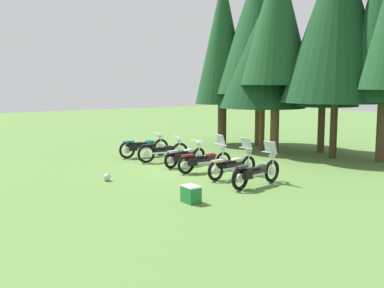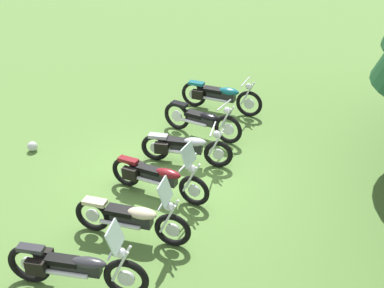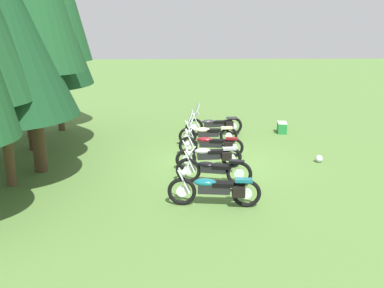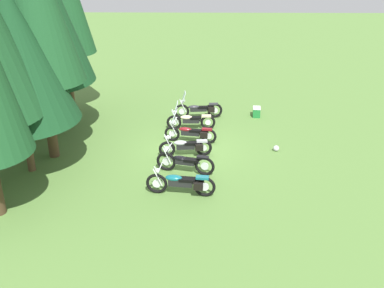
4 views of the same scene
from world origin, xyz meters
TOP-DOWN VIEW (x-y plane):
  - ground_plane at (0.00, 0.00)m, footprint 80.00×80.00m
  - motorcycle_0 at (-3.67, 0.15)m, footprint 0.79×2.42m
  - motorcycle_1 at (-2.07, 0.08)m, footprint 0.82×2.23m
  - motorcycle_2 at (-0.63, 0.07)m, footprint 0.72×2.18m
  - motorcycle_3 at (0.74, -0.09)m, footprint 0.83×2.29m
  - motorcycle_4 at (2.19, -0.03)m, footprint 0.62×2.28m
  - motorcycle_5 at (3.64, -0.43)m, footprint 0.67×2.40m
  - pine_tree_0 at (-4.88, 6.02)m, footprint 2.91×2.91m
  - pine_tree_1 at (-3.11, 6.99)m, footprint 4.58×4.58m
  - pine_tree_2 at (-1.97, 5.97)m, footprint 4.18×4.18m
  - pine_tree_3 at (-0.72, 5.48)m, footprint 3.22×3.22m
  - pine_tree_4 at (0.40, 7.52)m, footprint 3.31×3.31m
  - pine_tree_5 at (1.77, 6.48)m, footprint 4.69×4.69m
  - picnic_cooler at (3.92, -3.33)m, footprint 0.57×0.42m
  - dropped_helmet at (-0.11, -3.68)m, footprint 0.25×0.25m

SIDE VIEW (x-z plane):
  - ground_plane at x=0.00m, z-range 0.00..0.00m
  - dropped_helmet at x=-0.11m, z-range 0.00..0.25m
  - picnic_cooler at x=3.92m, z-range 0.00..0.48m
  - motorcycle_2 at x=-0.63m, z-range -0.06..0.93m
  - motorcycle_3 at x=0.74m, z-range -0.22..1.13m
  - motorcycle_1 at x=-2.07m, z-range -0.06..0.97m
  - motorcycle_4 at x=2.19m, z-range -0.22..1.14m
  - motorcycle_5 at x=3.64m, z-range -0.23..1.16m
  - motorcycle_0 at x=-3.67m, z-range -0.04..0.99m
  - pine_tree_4 at x=0.40m, z-range 1.08..7.79m
  - pine_tree_2 at x=-1.97m, z-range 1.03..8.06m
  - pine_tree_0 at x=-4.88m, z-range 1.05..10.01m
  - pine_tree_5 at x=1.77m, z-range 1.21..10.77m
  - pine_tree_3 at x=-0.72m, z-range 1.55..10.84m
  - pine_tree_1 at x=-3.11m, z-range 1.35..11.27m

